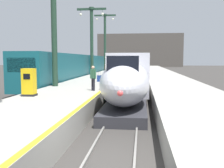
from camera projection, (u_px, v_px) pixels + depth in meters
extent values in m
plane|color=#33302D|center=(110.00, 163.00, 7.81)|extent=(260.00, 260.00, 0.00)
cube|color=gray|center=(102.00, 80.00, 32.69)|extent=(4.80, 110.00, 1.05)
cube|color=gray|center=(167.00, 81.00, 31.76)|extent=(4.80, 110.00, 1.05)
cube|color=yellow|center=(120.00, 76.00, 32.38)|extent=(0.20, 107.80, 0.01)
cube|color=slate|center=(129.00, 82.00, 35.08)|extent=(0.08, 110.00, 0.12)
cube|color=slate|center=(140.00, 82.00, 34.90)|extent=(0.08, 110.00, 0.12)
cube|color=slate|center=(72.00, 82.00, 36.01)|extent=(0.08, 110.00, 0.12)
cube|color=slate|center=(82.00, 82.00, 35.84)|extent=(0.08, 110.00, 0.12)
ellipsoid|color=silver|center=(125.00, 83.00, 14.68)|extent=(2.78, 7.03, 2.56)
cube|color=#28282D|center=(125.00, 111.00, 14.48)|extent=(2.46, 5.97, 0.55)
cube|color=black|center=(123.00, 65.00, 13.02)|extent=(1.59, 1.00, 0.90)
sphere|color=#F24C4C|center=(120.00, 93.00, 11.30)|extent=(0.28, 0.28, 0.28)
cube|color=silver|center=(131.00, 71.00, 23.66)|extent=(2.90, 14.00, 3.05)
cube|color=black|center=(116.00, 65.00, 23.77)|extent=(0.04, 11.90, 0.80)
cube|color=black|center=(147.00, 65.00, 23.45)|extent=(0.04, 11.90, 0.80)
cube|color=silver|center=(131.00, 85.00, 23.79)|extent=(2.92, 13.30, 0.24)
cube|color=black|center=(129.00, 98.00, 19.41)|extent=(2.03, 2.20, 0.56)
cube|color=black|center=(133.00, 86.00, 28.27)|extent=(2.03, 2.20, 0.56)
cube|color=silver|center=(136.00, 66.00, 40.08)|extent=(2.90, 18.00, 3.05)
cube|color=black|center=(127.00, 63.00, 40.19)|extent=(0.04, 15.84, 0.80)
cube|color=black|center=(145.00, 63.00, 39.86)|extent=(0.04, 15.84, 0.80)
cube|color=black|center=(134.00, 81.00, 34.20)|extent=(2.03, 2.20, 0.56)
cube|color=black|center=(136.00, 75.00, 46.30)|extent=(2.03, 2.20, 0.56)
cube|color=silver|center=(138.00, 64.00, 58.47)|extent=(2.90, 18.00, 3.05)
cube|color=black|center=(131.00, 62.00, 58.58)|extent=(0.04, 15.84, 0.80)
cube|color=black|center=(144.00, 62.00, 58.25)|extent=(0.04, 15.84, 0.80)
cube|color=black|center=(137.00, 73.00, 52.59)|extent=(2.03, 2.20, 0.56)
cube|color=black|center=(138.00, 71.00, 64.69)|extent=(2.03, 2.20, 0.56)
cube|color=#145660|center=(59.00, 69.00, 28.16)|extent=(2.85, 18.00, 3.30)
cube|color=black|center=(21.00, 65.00, 19.25)|extent=(2.28, 0.08, 1.10)
cube|color=black|center=(47.00, 64.00, 28.28)|extent=(0.04, 15.30, 0.90)
cube|color=black|center=(72.00, 64.00, 27.95)|extent=(0.04, 15.30, 0.90)
cube|color=black|center=(39.00, 92.00, 22.65)|extent=(2.00, 2.00, 0.52)
cube|color=black|center=(73.00, 81.00, 34.04)|extent=(2.00, 2.00, 0.52)
cube|color=#145660|center=(92.00, 65.00, 46.55)|extent=(2.85, 18.00, 3.30)
cylinder|color=#1E3828|center=(54.00, 20.00, 19.84)|extent=(0.44, 0.44, 10.41)
cylinder|color=#1E3828|center=(92.00, 41.00, 34.90)|extent=(0.44, 0.44, 9.16)
cylinder|color=#1E3828|center=(91.00, 8.00, 34.48)|extent=(0.68, 0.68, 0.30)
cube|color=#1E3828|center=(92.00, 9.00, 34.49)|extent=(4.00, 0.24, 0.28)
cylinder|color=#1E3828|center=(81.00, 12.00, 34.70)|extent=(0.03, 0.03, 0.60)
sphere|color=#EFEACC|center=(81.00, 15.00, 34.73)|extent=(0.36, 0.36, 0.36)
cylinder|color=#1E3828|center=(102.00, 11.00, 34.35)|extent=(0.03, 0.03, 0.60)
sphere|color=#EFEACC|center=(102.00, 14.00, 34.38)|extent=(0.36, 0.36, 0.36)
cylinder|color=#1E3828|center=(105.00, 43.00, 47.44)|extent=(0.44, 0.44, 10.45)
cylinder|color=#1E3828|center=(105.00, 15.00, 46.95)|extent=(0.68, 0.68, 0.30)
cube|color=#1E3828|center=(105.00, 15.00, 46.96)|extent=(4.00, 0.24, 0.28)
cylinder|color=#1E3828|center=(97.00, 17.00, 47.17)|extent=(0.03, 0.03, 0.60)
sphere|color=#EFEACC|center=(97.00, 19.00, 47.20)|extent=(0.36, 0.36, 0.36)
cylinder|color=#1E3828|center=(113.00, 17.00, 46.83)|extent=(0.03, 0.03, 0.60)
sphere|color=#EFEACC|center=(113.00, 19.00, 46.86)|extent=(0.36, 0.36, 0.36)
cylinder|color=#23232D|center=(106.00, 77.00, 24.58)|extent=(0.13, 0.13, 0.85)
cylinder|color=#23232D|center=(106.00, 77.00, 24.41)|extent=(0.13, 0.13, 0.85)
cube|color=brown|center=(106.00, 69.00, 24.42)|extent=(0.25, 0.40, 0.62)
cylinder|color=brown|center=(106.00, 70.00, 24.67)|extent=(0.09, 0.09, 0.58)
cylinder|color=brown|center=(106.00, 70.00, 24.19)|extent=(0.09, 0.09, 0.58)
sphere|color=tan|center=(106.00, 65.00, 24.38)|extent=(0.22, 0.22, 0.22)
cylinder|color=#23232D|center=(94.00, 85.00, 17.25)|extent=(0.13, 0.13, 0.85)
cylinder|color=#23232D|center=(92.00, 84.00, 17.37)|extent=(0.13, 0.13, 0.85)
cube|color=#336647|center=(93.00, 74.00, 17.24)|extent=(0.43, 0.41, 0.62)
cylinder|color=#336647|center=(95.00, 75.00, 17.07)|extent=(0.09, 0.09, 0.58)
cylinder|color=#336647|center=(91.00, 74.00, 17.41)|extent=(0.09, 0.09, 0.58)
sphere|color=tan|center=(93.00, 67.00, 17.20)|extent=(0.22, 0.22, 0.22)
cube|color=navy|center=(99.00, 79.00, 24.34)|extent=(0.40, 0.22, 0.60)
cylinder|color=#262628|center=(98.00, 74.00, 24.31)|extent=(0.02, 0.02, 0.36)
cylinder|color=#262628|center=(100.00, 74.00, 24.29)|extent=(0.02, 0.02, 0.36)
cube|color=#262628|center=(99.00, 72.00, 24.28)|extent=(0.22, 0.03, 0.02)
cube|color=yellow|center=(29.00, 82.00, 14.79)|extent=(0.70, 0.56, 1.60)
cube|color=black|center=(27.00, 77.00, 14.47)|extent=(0.40, 0.02, 0.32)
cube|color=black|center=(29.00, 95.00, 14.86)|extent=(0.76, 0.62, 0.12)
cube|color=#4C4742|center=(140.00, 50.00, 107.98)|extent=(36.00, 2.00, 14.00)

